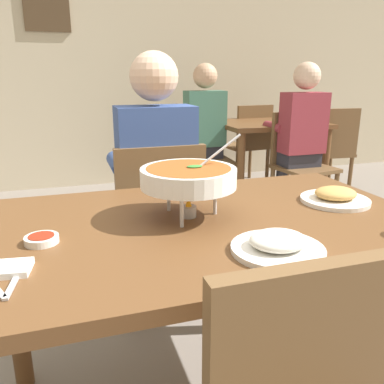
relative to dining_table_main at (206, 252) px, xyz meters
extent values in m
cube|color=beige|center=(0.00, 3.48, 0.84)|extent=(10.00, 0.10, 3.00)
cube|color=#4C3823|center=(-0.48, 3.42, 1.24)|extent=(0.44, 0.03, 0.56)
cube|color=brown|center=(0.00, 0.00, 0.09)|extent=(1.40, 0.87, 0.04)
cylinder|color=brown|center=(-0.64, 0.37, -0.30)|extent=(0.07, 0.07, 0.73)
cylinder|color=brown|center=(0.64, 0.37, -0.30)|extent=(0.07, 0.07, 0.73)
cube|color=brown|center=(0.00, 0.81, -0.23)|extent=(0.44, 0.44, 0.03)
cube|color=brown|center=(0.00, 0.61, 0.01)|extent=(0.42, 0.04, 0.45)
cylinder|color=brown|center=(0.19, 1.00, -0.45)|extent=(0.04, 0.04, 0.42)
cylinder|color=brown|center=(-0.19, 1.00, -0.45)|extent=(0.04, 0.04, 0.42)
cylinder|color=brown|center=(0.19, 0.62, -0.45)|extent=(0.04, 0.04, 0.42)
cylinder|color=brown|center=(-0.19, 0.62, -0.45)|extent=(0.04, 0.04, 0.42)
cylinder|color=#2D2D38|center=(0.10, 0.83, -0.44)|extent=(0.10, 0.10, 0.45)
cylinder|color=#2D2D38|center=(-0.10, 0.83, -0.44)|extent=(0.10, 0.10, 0.45)
cube|color=#2D2D38|center=(0.00, 0.79, -0.15)|extent=(0.32, 0.32, 0.12)
cube|color=#334C8C|center=(0.00, 0.71, 0.16)|extent=(0.36, 0.20, 0.50)
sphere|color=beige|center=(0.00, 0.71, 0.54)|extent=(0.22, 0.22, 0.22)
cylinder|color=#334C8C|center=(0.16, 0.91, 0.11)|extent=(0.08, 0.28, 0.08)
cylinder|color=#334C8C|center=(-0.16, 0.91, 0.11)|extent=(0.08, 0.28, 0.08)
cube|color=brown|center=(0.00, -0.58, 0.01)|extent=(0.42, 0.04, 0.45)
cylinder|color=silver|center=(0.05, 0.05, 0.16)|extent=(0.01, 0.01, 0.10)
cylinder|color=silver|center=(-0.09, 0.13, 0.16)|extent=(0.01, 0.01, 0.10)
cylinder|color=silver|center=(-0.09, -0.03, 0.16)|extent=(0.01, 0.01, 0.10)
torus|color=silver|center=(-0.04, 0.05, 0.21)|extent=(0.21, 0.21, 0.01)
cylinder|color=#B2B2B7|center=(-0.04, 0.05, 0.13)|extent=(0.05, 0.05, 0.04)
cone|color=orange|center=(-0.04, 0.05, 0.16)|extent=(0.02, 0.02, 0.04)
cylinder|color=white|center=(-0.04, 0.05, 0.24)|extent=(0.30, 0.30, 0.06)
cylinder|color=#994C1E|center=(-0.04, 0.05, 0.26)|extent=(0.26, 0.26, 0.01)
ellipsoid|color=#388433|center=(-0.02, 0.05, 0.27)|extent=(0.05, 0.03, 0.01)
cylinder|color=silver|center=(0.05, 0.07, 0.30)|extent=(0.18, 0.01, 0.13)
cylinder|color=white|center=(0.10, -0.27, 0.11)|extent=(0.24, 0.24, 0.01)
ellipsoid|color=white|center=(0.10, -0.27, 0.14)|extent=(0.15, 0.13, 0.04)
cylinder|color=white|center=(0.50, 0.04, 0.11)|extent=(0.24, 0.24, 0.01)
ellipsoid|color=tan|center=(0.50, 0.04, 0.14)|extent=(0.15, 0.13, 0.04)
cylinder|color=white|center=(-0.48, -0.03, 0.12)|extent=(0.09, 0.09, 0.02)
cylinder|color=maroon|center=(-0.48, -0.03, 0.13)|extent=(0.07, 0.07, 0.01)
cube|color=white|center=(-0.56, -0.18, 0.12)|extent=(0.13, 0.10, 0.02)
cube|color=silver|center=(-0.53, -0.23, 0.11)|extent=(0.04, 0.17, 0.01)
cube|color=brown|center=(1.49, 2.38, 0.09)|extent=(1.00, 0.80, 0.04)
cylinder|color=brown|center=(1.05, 2.04, -0.30)|extent=(0.07, 0.07, 0.73)
cylinder|color=brown|center=(1.93, 2.04, -0.30)|extent=(0.07, 0.07, 0.73)
cylinder|color=brown|center=(1.05, 2.72, -0.30)|extent=(0.07, 0.07, 0.73)
cylinder|color=brown|center=(1.93, 2.72, -0.30)|extent=(0.07, 0.07, 0.73)
cube|color=brown|center=(1.54, 1.78, -0.23)|extent=(0.50, 0.50, 0.03)
cube|color=brown|center=(1.51, 1.98, 0.01)|extent=(0.42, 0.10, 0.45)
cylinder|color=brown|center=(1.37, 1.56, -0.45)|extent=(0.04, 0.04, 0.42)
cylinder|color=brown|center=(1.75, 1.62, -0.45)|extent=(0.04, 0.04, 0.42)
cylinder|color=brown|center=(1.32, 1.94, -0.45)|extent=(0.04, 0.04, 0.42)
cylinder|color=brown|center=(1.70, 1.99, -0.45)|extent=(0.04, 0.04, 0.42)
cube|color=brown|center=(0.84, 2.33, -0.23)|extent=(0.46, 0.46, 0.03)
cube|color=brown|center=(0.85, 2.53, 0.01)|extent=(0.42, 0.06, 0.45)
cylinder|color=brown|center=(0.64, 2.15, -0.45)|extent=(0.04, 0.04, 0.42)
cylinder|color=brown|center=(1.02, 2.14, -0.45)|extent=(0.04, 0.04, 0.42)
cylinder|color=brown|center=(0.66, 2.53, -0.45)|extent=(0.04, 0.04, 0.42)
cylinder|color=brown|center=(1.04, 2.52, -0.45)|extent=(0.04, 0.04, 0.42)
cube|color=brown|center=(0.83, 2.91, -0.23)|extent=(0.48, 0.48, 0.03)
cube|color=brown|center=(1.03, 2.90, 0.01)|extent=(0.08, 0.42, 0.45)
cylinder|color=brown|center=(0.65, 3.12, -0.45)|extent=(0.04, 0.04, 0.42)
cylinder|color=brown|center=(0.62, 2.74, -0.45)|extent=(0.04, 0.04, 0.42)
cylinder|color=brown|center=(1.03, 3.09, -0.45)|extent=(0.04, 0.04, 0.42)
cylinder|color=brown|center=(1.00, 2.71, -0.45)|extent=(0.04, 0.04, 0.42)
cube|color=brown|center=(2.14, 2.33, -0.23)|extent=(0.48, 0.48, 0.03)
cube|color=brown|center=(2.12, 2.13, 0.01)|extent=(0.42, 0.08, 0.45)
cylinder|color=brown|center=(2.34, 2.51, -0.45)|extent=(0.04, 0.04, 0.42)
cylinder|color=brown|center=(1.96, 2.54, -0.45)|extent=(0.04, 0.04, 0.42)
cylinder|color=brown|center=(2.31, 2.13, -0.45)|extent=(0.04, 0.04, 0.42)
cylinder|color=brown|center=(1.93, 2.16, -0.45)|extent=(0.04, 0.04, 0.42)
cube|color=brown|center=(1.52, 2.97, -0.23)|extent=(0.47, 0.47, 0.03)
cube|color=brown|center=(1.54, 2.77, 0.01)|extent=(0.42, 0.07, 0.45)
cylinder|color=brown|center=(1.69, 3.17, -0.45)|extent=(0.04, 0.04, 0.42)
cylinder|color=brown|center=(1.32, 3.14, -0.45)|extent=(0.04, 0.04, 0.42)
cylinder|color=brown|center=(1.73, 2.79, -0.45)|extent=(0.04, 0.04, 0.42)
cylinder|color=brown|center=(1.35, 2.76, -0.45)|extent=(0.04, 0.04, 0.42)
cylinder|color=#2D2D38|center=(1.60, 1.93, -0.44)|extent=(0.10, 0.10, 0.45)
cylinder|color=#2D2D38|center=(1.40, 1.93, -0.44)|extent=(0.10, 0.10, 0.45)
cube|color=#2D2D38|center=(1.50, 1.89, -0.15)|extent=(0.32, 0.32, 0.12)
cube|color=maroon|center=(1.50, 1.81, 0.16)|extent=(0.36, 0.20, 0.50)
sphere|color=beige|center=(1.50, 1.81, 0.54)|extent=(0.22, 0.22, 0.22)
cylinder|color=maroon|center=(1.66, 2.01, 0.11)|extent=(0.08, 0.28, 0.08)
cylinder|color=maroon|center=(1.34, 2.01, 0.11)|extent=(0.08, 0.28, 0.08)
cylinder|color=#2D2D38|center=(0.93, 2.50, -0.44)|extent=(0.10, 0.10, 0.45)
cylinder|color=#2D2D38|center=(0.73, 2.50, -0.44)|extent=(0.10, 0.10, 0.45)
cube|color=#2D2D38|center=(0.83, 2.46, -0.15)|extent=(0.32, 0.32, 0.12)
cube|color=#3D6B56|center=(0.83, 2.38, 0.16)|extent=(0.36, 0.20, 0.50)
sphere|color=tan|center=(0.83, 2.38, 0.54)|extent=(0.22, 0.22, 0.22)
cylinder|color=#3D6B56|center=(0.99, 2.58, 0.11)|extent=(0.08, 0.28, 0.08)
cylinder|color=#3D6B56|center=(0.67, 2.58, 0.11)|extent=(0.08, 0.28, 0.08)
camera|label=1|loc=(-0.39, -1.09, 0.54)|focal=37.06mm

